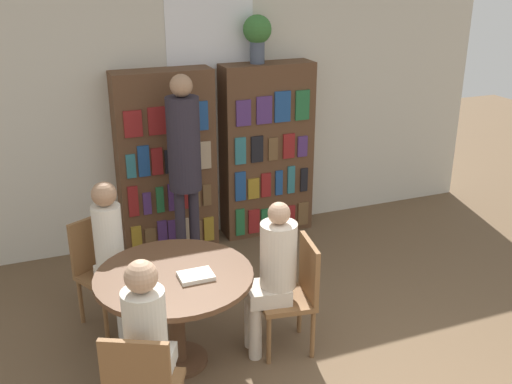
{
  "coord_description": "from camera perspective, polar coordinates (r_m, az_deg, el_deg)",
  "views": [
    {
      "loc": [
        -1.81,
        -2.34,
        2.84
      ],
      "look_at": [
        -0.13,
        1.91,
        1.05
      ],
      "focal_mm": 42.0,
      "sensor_mm": 36.0,
      "label": 1
    }
  ],
  "objects": [
    {
      "name": "seated_reader_back",
      "position": [
        3.74,
        -10.24,
        -13.54
      ],
      "size": [
        0.37,
        0.4,
        1.26
      ],
      "rotation": [
        0.0,
        0.0,
        -0.46
      ],
      "color": "beige",
      "rests_on": "ground_plane"
    },
    {
      "name": "seated_reader_left",
      "position": [
        4.85,
        -13.48,
        -5.31
      ],
      "size": [
        0.35,
        0.39,
        1.26
      ],
      "rotation": [
        0.0,
        0.0,
        -2.66
      ],
      "color": "silver",
      "rests_on": "ground_plane"
    },
    {
      "name": "reading_table",
      "position": [
        4.39,
        -7.74,
        -9.27
      ],
      "size": [
        1.13,
        1.13,
        0.75
      ],
      "color": "brown",
      "rests_on": "ground_plane"
    },
    {
      "name": "bookshelf_right",
      "position": [
        6.41,
        1.03,
        3.98
      ],
      "size": [
        0.98,
        0.34,
        1.85
      ],
      "color": "brown",
      "rests_on": "ground_plane"
    },
    {
      "name": "bookshelf_left",
      "position": [
        6.1,
        -8.55,
        2.8
      ],
      "size": [
        0.98,
        0.34,
        1.85
      ],
      "color": "brown",
      "rests_on": "ground_plane"
    },
    {
      "name": "open_book_on_table",
      "position": [
        4.25,
        -5.75,
        -7.95
      ],
      "size": [
        0.24,
        0.18,
        0.03
      ],
      "color": "silver",
      "rests_on": "reading_table"
    },
    {
      "name": "wall_back",
      "position": [
        6.26,
        -4.33,
        9.02
      ],
      "size": [
        6.4,
        0.07,
        3.0
      ],
      "color": "beige",
      "rests_on": "ground_plane"
    },
    {
      "name": "flower_vase",
      "position": [
        6.12,
        0.12,
        14.89
      ],
      "size": [
        0.28,
        0.28,
        0.48
      ],
      "color": "#475166",
      "rests_on": "bookshelf_right"
    },
    {
      "name": "librarian_standing",
      "position": [
        5.57,
        -6.85,
        3.77
      ],
      "size": [
        0.31,
        0.58,
        1.89
      ],
      "color": "#28232D",
      "rests_on": "ground_plane"
    },
    {
      "name": "chair_far_side",
      "position": [
        4.59,
        3.78,
        -9.31
      ],
      "size": [
        0.46,
        0.46,
        0.89
      ],
      "rotation": [
        0.0,
        0.0,
        1.42
      ],
      "color": "brown",
      "rests_on": "ground_plane"
    },
    {
      "name": "seated_reader_right",
      "position": [
        4.45,
        1.6,
        -7.38
      ],
      "size": [
        0.39,
        0.32,
        1.23
      ],
      "rotation": [
        0.0,
        0.0,
        1.42
      ],
      "color": "beige",
      "rests_on": "ground_plane"
    },
    {
      "name": "chair_left_side",
      "position": [
        5.08,
        -14.52,
        -6.78
      ],
      "size": [
        0.54,
        0.54,
        0.89
      ],
      "rotation": [
        0.0,
        0.0,
        -2.66
      ],
      "color": "brown",
      "rests_on": "ground_plane"
    }
  ]
}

